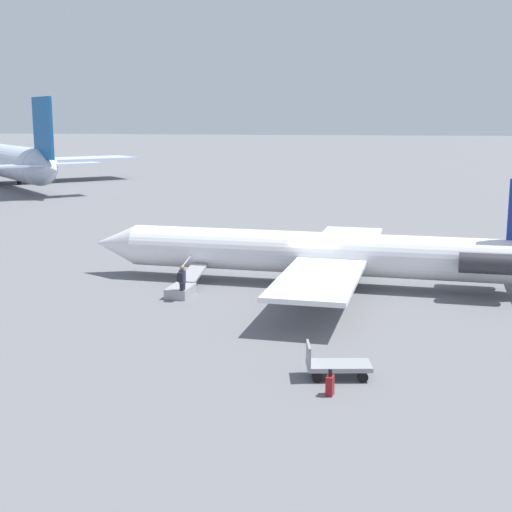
{
  "coord_description": "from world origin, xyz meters",
  "views": [
    {
      "loc": [
        -3.42,
        37.04,
        8.87
      ],
      "look_at": [
        3.11,
        0.53,
        1.56
      ],
      "focal_mm": 50.0,
      "sensor_mm": 36.0,
      "label": 1
    }
  ],
  "objects_px": {
    "boarding_stairs": "(183,287)",
    "suitcase": "(330,385)",
    "passenger": "(182,280)",
    "airplane_main": "(331,253)",
    "luggage_cart": "(335,365)"
  },
  "relations": [
    {
      "from": "airplane_main",
      "to": "luggage_cart",
      "type": "bearing_deg",
      "value": 98.86
    },
    {
      "from": "luggage_cart",
      "to": "suitcase",
      "type": "relative_size",
      "value": 2.69
    },
    {
      "from": "airplane_main",
      "to": "luggage_cart",
      "type": "relative_size",
      "value": 10.95
    },
    {
      "from": "airplane_main",
      "to": "suitcase",
      "type": "relative_size",
      "value": 29.43
    },
    {
      "from": "airplane_main",
      "to": "suitcase",
      "type": "bearing_deg",
      "value": 98.14
    },
    {
      "from": "luggage_cart",
      "to": "boarding_stairs",
      "type": "bearing_deg",
      "value": -61.88
    },
    {
      "from": "boarding_stairs",
      "to": "luggage_cart",
      "type": "height_order",
      "value": "boarding_stairs"
    },
    {
      "from": "passenger",
      "to": "airplane_main",
      "type": "bearing_deg",
      "value": -53.77
    },
    {
      "from": "boarding_stairs",
      "to": "luggage_cart",
      "type": "xyz_separation_m",
      "value": [
        -8.37,
        10.4,
        0.11
      ]
    },
    {
      "from": "passenger",
      "to": "boarding_stairs",
      "type": "bearing_deg",
      "value": 17.9
    },
    {
      "from": "boarding_stairs",
      "to": "suitcase",
      "type": "height_order",
      "value": "boarding_stairs"
    },
    {
      "from": "airplane_main",
      "to": "passenger",
      "type": "relative_size",
      "value": 14.88
    },
    {
      "from": "passenger",
      "to": "suitcase",
      "type": "relative_size",
      "value": 1.98
    },
    {
      "from": "airplane_main",
      "to": "passenger",
      "type": "xyz_separation_m",
      "value": [
        6.88,
        4.37,
        -0.75
      ]
    },
    {
      "from": "boarding_stairs",
      "to": "suitcase",
      "type": "relative_size",
      "value": 4.63
    }
  ]
}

